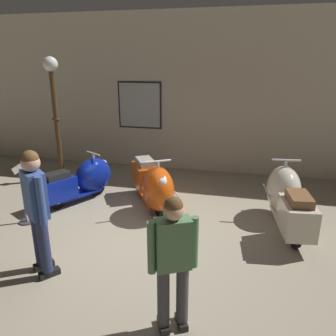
% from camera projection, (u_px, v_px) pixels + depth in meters
% --- Properties ---
extents(ground_plane, '(60.00, 60.00, 0.00)m').
position_uv_depth(ground_plane, '(146.00, 238.00, 5.41)').
color(ground_plane, gray).
extents(showroom_back_wall, '(18.00, 0.24, 3.95)m').
position_uv_depth(showroom_back_wall, '(188.00, 94.00, 8.32)').
color(showroom_back_wall, '#BCB29E').
rests_on(showroom_back_wall, ground).
extents(scooter_0, '(1.16, 1.59, 0.96)m').
position_uv_depth(scooter_0, '(83.00, 180.00, 6.79)').
color(scooter_0, black).
rests_on(scooter_0, ground).
extents(scooter_1, '(1.36, 1.78, 1.09)m').
position_uv_depth(scooter_1, '(154.00, 185.00, 6.35)').
color(scooter_1, black).
rests_on(scooter_1, ground).
extents(scooter_2, '(0.74, 1.88, 1.12)m').
position_uv_depth(scooter_2, '(287.00, 198.00, 5.71)').
color(scooter_2, black).
rests_on(scooter_2, ground).
extents(lamppost, '(0.33, 0.33, 2.88)m').
position_uv_depth(lamppost, '(55.00, 108.00, 7.55)').
color(lamppost, '#472D19').
rests_on(lamppost, ground).
extents(visitor_0, '(0.48, 0.44, 1.75)m').
position_uv_depth(visitor_0, '(36.00, 206.00, 4.22)').
color(visitor_0, black).
rests_on(visitor_0, ground).
extents(visitor_1, '(0.48, 0.36, 1.56)m').
position_uv_depth(visitor_1, '(173.00, 257.00, 3.32)').
color(visitor_1, black).
rests_on(visitor_1, ground).
extents(info_stanchion, '(0.39, 0.38, 1.10)m').
position_uv_depth(info_stanchion, '(24.00, 199.00, 5.80)').
color(info_stanchion, '#333338').
rests_on(info_stanchion, ground).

